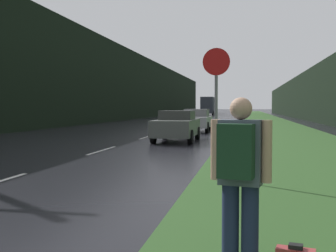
{
  "coord_description": "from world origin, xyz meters",
  "views": [
    {
      "loc": [
        5.23,
        0.37,
        1.6
      ],
      "look_at": [
        2.22,
        16.42,
        0.86
      ],
      "focal_mm": 45.0,
      "sensor_mm": 36.0,
      "label": 1
    }
  ],
  "objects_px": {
    "car_passing_near": "(177,126)",
    "delivery_truck": "(208,106)",
    "stop_sign": "(216,102)",
    "car_passing_far": "(197,120)",
    "hitchhiker_with_backpack": "(240,173)"
  },
  "relations": [
    {
      "from": "stop_sign",
      "to": "car_passing_far",
      "type": "height_order",
      "value": "stop_sign"
    },
    {
      "from": "hitchhiker_with_backpack",
      "to": "car_passing_near",
      "type": "height_order",
      "value": "hitchhiker_with_backpack"
    },
    {
      "from": "car_passing_near",
      "to": "delivery_truck",
      "type": "xyz_separation_m",
      "value": [
        -4.08,
        61.34,
        1.09
      ]
    },
    {
      "from": "hitchhiker_with_backpack",
      "to": "delivery_truck",
      "type": "xyz_separation_m",
      "value": [
        -7.2,
        76.6,
        0.85
      ]
    },
    {
      "from": "hitchhiker_with_backpack",
      "to": "car_passing_near",
      "type": "relative_size",
      "value": 0.4
    },
    {
      "from": "hitchhiker_with_backpack",
      "to": "car_passing_far",
      "type": "distance_m",
      "value": 23.32
    },
    {
      "from": "delivery_truck",
      "to": "car_passing_near",
      "type": "bearing_deg",
      "value": -86.2
    },
    {
      "from": "car_passing_near",
      "to": "delivery_truck",
      "type": "distance_m",
      "value": 61.48
    },
    {
      "from": "car_passing_near",
      "to": "car_passing_far",
      "type": "distance_m",
      "value": 7.85
    },
    {
      "from": "stop_sign",
      "to": "car_passing_far",
      "type": "distance_m",
      "value": 18.01
    },
    {
      "from": "delivery_truck",
      "to": "hitchhiker_with_backpack",
      "type": "bearing_deg",
      "value": -84.63
    },
    {
      "from": "car_passing_far",
      "to": "delivery_truck",
      "type": "distance_m",
      "value": 53.66
    },
    {
      "from": "stop_sign",
      "to": "car_passing_near",
      "type": "relative_size",
      "value": 0.68
    },
    {
      "from": "hitchhiker_with_backpack",
      "to": "delivery_truck",
      "type": "height_order",
      "value": "delivery_truck"
    },
    {
      "from": "stop_sign",
      "to": "delivery_truck",
      "type": "distance_m",
      "value": 71.6
    }
  ]
}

